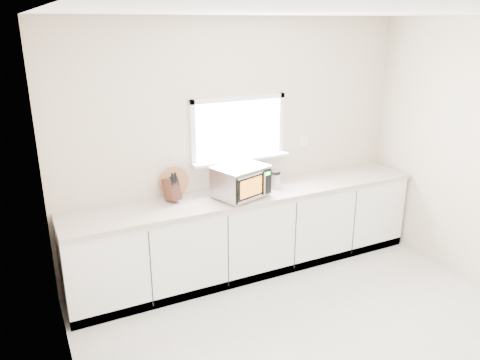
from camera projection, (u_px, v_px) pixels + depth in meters
back_wall at (238, 145)px, 5.09m from camera, size 4.00×0.17×2.70m
cabinets at (250, 233)px, 5.13m from camera, size 3.92×0.60×0.88m
countertop at (250, 194)px, 4.97m from camera, size 3.92×0.64×0.04m
microwave at (241, 181)px, 4.78m from camera, size 0.60×0.53×0.33m
knife_block at (172, 189)px, 4.67m from camera, size 0.15×0.24×0.31m
cutting_board at (174, 182)px, 4.81m from camera, size 0.31×0.07×0.31m
coffee_grinder at (275, 179)px, 5.06m from camera, size 0.13×0.13×0.20m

